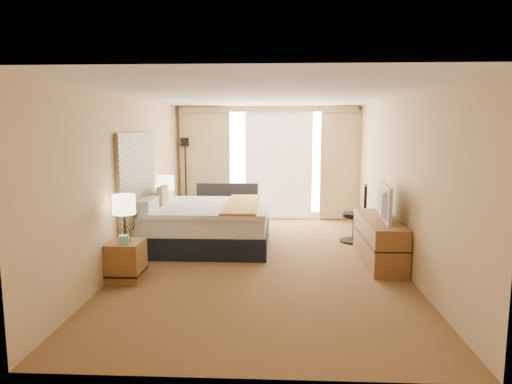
{
  "coord_description": "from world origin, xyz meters",
  "views": [
    {
      "loc": [
        0.23,
        -7.1,
        2.11
      ],
      "look_at": [
        -0.13,
        0.4,
        1.05
      ],
      "focal_mm": 32.0,
      "sensor_mm": 36.0,
      "label": 1
    }
  ],
  "objects_px": {
    "loveseat": "(227,213)",
    "television": "(379,202)",
    "lamp_left": "(124,205)",
    "nightstand_right": "(169,223)",
    "media_dresser": "(379,240)",
    "nightstand_left": "(126,261)",
    "floor_lamp": "(185,162)",
    "bed": "(205,224)",
    "lamp_right": "(166,183)",
    "desk_chair": "(358,217)"
  },
  "relations": [
    {
      "from": "nightstand_right",
      "to": "floor_lamp",
      "type": "relative_size",
      "value": 0.29
    },
    {
      "from": "television",
      "to": "desk_chair",
      "type": "bearing_deg",
      "value": 7.86
    },
    {
      "from": "nightstand_left",
      "to": "desk_chair",
      "type": "distance_m",
      "value": 4.27
    },
    {
      "from": "loveseat",
      "to": "lamp_right",
      "type": "bearing_deg",
      "value": -135.0
    },
    {
      "from": "nightstand_right",
      "to": "desk_chair",
      "type": "distance_m",
      "value": 3.59
    },
    {
      "from": "bed",
      "to": "desk_chair",
      "type": "xyz_separation_m",
      "value": [
        2.77,
        0.41,
        0.08
      ]
    },
    {
      "from": "bed",
      "to": "floor_lamp",
      "type": "height_order",
      "value": "floor_lamp"
    },
    {
      "from": "floor_lamp",
      "to": "lamp_right",
      "type": "distance_m",
      "value": 1.92
    },
    {
      "from": "floor_lamp",
      "to": "lamp_right",
      "type": "xyz_separation_m",
      "value": [
        0.0,
        -1.9,
        -0.27
      ]
    },
    {
      "from": "nightstand_right",
      "to": "media_dresser",
      "type": "height_order",
      "value": "media_dresser"
    },
    {
      "from": "nightstand_left",
      "to": "lamp_right",
      "type": "distance_m",
      "value": 2.57
    },
    {
      "from": "bed",
      "to": "media_dresser",
      "type": "bearing_deg",
      "value": -16.38
    },
    {
      "from": "loveseat",
      "to": "television",
      "type": "bearing_deg",
      "value": -46.43
    },
    {
      "from": "floor_lamp",
      "to": "nightstand_left",
      "type": "bearing_deg",
      "value": -89.6
    },
    {
      "from": "media_dresser",
      "to": "nightstand_left",
      "type": "bearing_deg",
      "value": -164.16
    },
    {
      "from": "loveseat",
      "to": "nightstand_left",
      "type": "bearing_deg",
      "value": -107.38
    },
    {
      "from": "desk_chair",
      "to": "loveseat",
      "type": "bearing_deg",
      "value": 165.99
    },
    {
      "from": "loveseat",
      "to": "television",
      "type": "height_order",
      "value": "television"
    },
    {
      "from": "nightstand_right",
      "to": "bed",
      "type": "distance_m",
      "value": 1.01
    },
    {
      "from": "media_dresser",
      "to": "floor_lamp",
      "type": "bearing_deg",
      "value": 138.5
    },
    {
      "from": "lamp_left",
      "to": "television",
      "type": "distance_m",
      "value": 3.76
    },
    {
      "from": "loveseat",
      "to": "lamp_left",
      "type": "bearing_deg",
      "value": -107.24
    },
    {
      "from": "lamp_left",
      "to": "loveseat",
      "type": "bearing_deg",
      "value": 74.23
    },
    {
      "from": "lamp_right",
      "to": "lamp_left",
      "type": "bearing_deg",
      "value": -89.22
    },
    {
      "from": "media_dresser",
      "to": "lamp_right",
      "type": "height_order",
      "value": "lamp_right"
    },
    {
      "from": "nightstand_left",
      "to": "nightstand_right",
      "type": "xyz_separation_m",
      "value": [
        0.0,
        2.5,
        0.0
      ]
    },
    {
      "from": "loveseat",
      "to": "lamp_right",
      "type": "distance_m",
      "value": 1.69
    },
    {
      "from": "desk_chair",
      "to": "bed",
      "type": "bearing_deg",
      "value": -159.99
    },
    {
      "from": "desk_chair",
      "to": "television",
      "type": "xyz_separation_m",
      "value": [
        0.07,
        -1.41,
        0.5
      ]
    },
    {
      "from": "nightstand_right",
      "to": "television",
      "type": "height_order",
      "value": "television"
    },
    {
      "from": "lamp_right",
      "to": "television",
      "type": "distance_m",
      "value": 3.99
    },
    {
      "from": "television",
      "to": "loveseat",
      "type": "bearing_deg",
      "value": 50.16
    },
    {
      "from": "media_dresser",
      "to": "floor_lamp",
      "type": "distance_m",
      "value": 5.08
    },
    {
      "from": "loveseat",
      "to": "lamp_left",
      "type": "height_order",
      "value": "lamp_left"
    },
    {
      "from": "bed",
      "to": "loveseat",
      "type": "distance_m",
      "value": 1.66
    },
    {
      "from": "floor_lamp",
      "to": "television",
      "type": "relative_size",
      "value": 1.95
    },
    {
      "from": "nightstand_left",
      "to": "lamp_left",
      "type": "relative_size",
      "value": 0.84
    },
    {
      "from": "lamp_left",
      "to": "desk_chair",
      "type": "bearing_deg",
      "value": 33.1
    },
    {
      "from": "nightstand_right",
      "to": "television",
      "type": "relative_size",
      "value": 0.57
    },
    {
      "from": "bed",
      "to": "lamp_right",
      "type": "xyz_separation_m",
      "value": [
        -0.84,
        0.55,
        0.67
      ]
    },
    {
      "from": "nightstand_right",
      "to": "lamp_right",
      "type": "bearing_deg",
      "value": -119.42
    },
    {
      "from": "floor_lamp",
      "to": "television",
      "type": "bearing_deg",
      "value": -43.1
    },
    {
      "from": "lamp_left",
      "to": "media_dresser",
      "type": "bearing_deg",
      "value": 16.11
    },
    {
      "from": "media_dresser",
      "to": "floor_lamp",
      "type": "xyz_separation_m",
      "value": [
        -3.73,
        3.3,
        0.98
      ]
    },
    {
      "from": "lamp_left",
      "to": "lamp_right",
      "type": "xyz_separation_m",
      "value": [
        -0.03,
        2.47,
        0.0
      ]
    },
    {
      "from": "floor_lamp",
      "to": "lamp_left",
      "type": "bearing_deg",
      "value": -89.54
    },
    {
      "from": "nightstand_right",
      "to": "lamp_right",
      "type": "height_order",
      "value": "lamp_right"
    },
    {
      "from": "loveseat",
      "to": "lamp_right",
      "type": "height_order",
      "value": "lamp_right"
    },
    {
      "from": "bed",
      "to": "television",
      "type": "relative_size",
      "value": 2.3
    },
    {
      "from": "nightstand_left",
      "to": "floor_lamp",
      "type": "bearing_deg",
      "value": 90.4
    }
  ]
}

